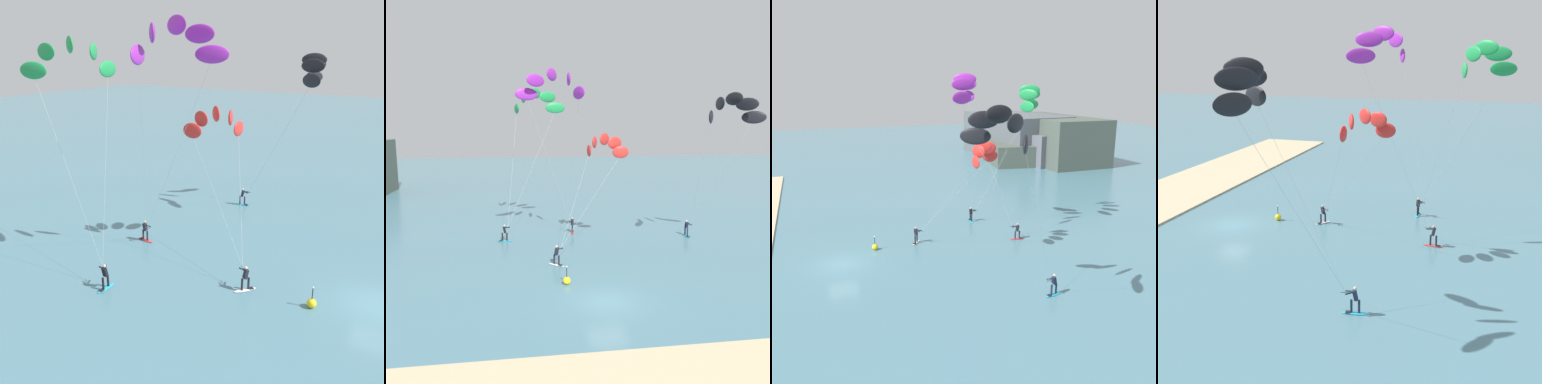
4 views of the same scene
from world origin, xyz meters
The scene contains 7 objects.
ground_plane centered at (0.00, 0.00, 0.00)m, with size 240.00×240.00×0.00m, color slate.
kitesurfer_nearshore centered at (12.64, 8.95, 12.21)m, with size 6.15×7.70×13.97m.
kitesurfer_mid_water centered at (2.05, 12.02, 8.98)m, with size 7.54×7.50×10.52m.
kitesurfer_far_out centered at (-3.72, 19.68, 13.29)m, with size 7.19×7.61×15.09m.
kitesurfer_downwind centered at (-2.36, 12.50, 14.27)m, with size 5.98×7.69×16.12m.
marker_buoy centered at (-2.25, 3.24, 0.30)m, with size 0.56×0.56×1.38m.
distant_headland centered at (-43.03, 41.75, 3.86)m, with size 32.06×20.42×8.96m.
Camera 3 is at (35.79, -2.16, 15.17)m, focal length 39.87 mm.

